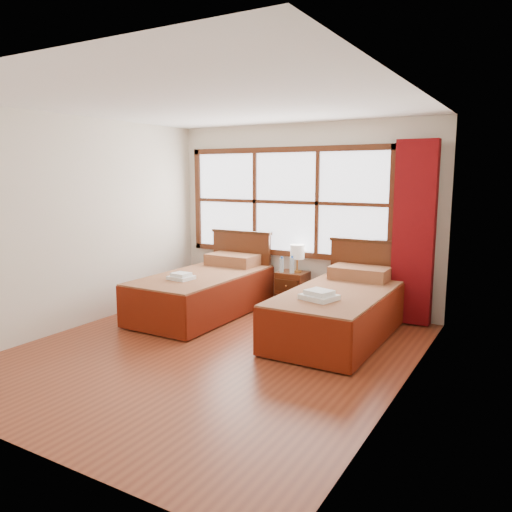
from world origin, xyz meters
The scene contains 15 objects.
floor centered at (0.00, 0.00, 0.00)m, with size 4.50×4.50×0.00m, color brown.
ceiling centered at (0.00, 0.00, 2.60)m, with size 4.50×4.50×0.00m, color white.
wall_back centered at (0.00, 2.25, 1.30)m, with size 4.00×4.00×0.00m, color silver.
wall_left centered at (-2.00, 0.00, 1.30)m, with size 4.50×4.50×0.00m, color silver.
wall_right centered at (2.00, 0.00, 1.30)m, with size 4.50×4.50×0.00m, color silver.
window centered at (-0.25, 2.21, 1.50)m, with size 3.16×0.06×1.56m.
curtain centered at (1.60, 2.11, 1.17)m, with size 0.50×0.16×2.30m, color maroon.
bed_left centered at (-0.95, 1.20, 0.32)m, with size 1.09×2.11×1.06m.
bed_right centered at (1.00, 1.20, 0.32)m, with size 1.08×2.10×1.05m.
nightstand centered at (-0.02, 1.99, 0.27)m, with size 0.40×0.40×0.54m.
towels_left centered at (-0.98, 0.71, 0.60)m, with size 0.31×0.27×0.09m.
towels_right centered at (0.95, 0.65, 0.61)m, with size 0.42×0.39×0.10m.
lamp centered at (0.04, 2.03, 0.81)m, with size 0.20×0.20×0.39m.
bottle_near centered at (-0.14, 1.91, 0.64)m, with size 0.06×0.06×0.22m.
bottle_far centered at (0.01, 1.92, 0.65)m, with size 0.06×0.06×0.24m.
Camera 1 is at (2.99, -4.23, 1.90)m, focal length 35.00 mm.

